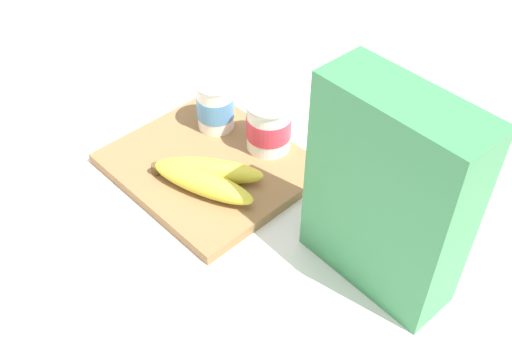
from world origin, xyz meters
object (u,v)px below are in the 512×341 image
(yogurt_cup_front, at_px, (215,105))
(yogurt_cup_back, at_px, (269,125))
(cutting_board, at_px, (209,165))
(cereal_box, at_px, (388,195))
(banana_bunch, at_px, (205,176))

(yogurt_cup_front, bearing_deg, yogurt_cup_back, 14.82)
(cutting_board, bearing_deg, yogurt_cup_back, 67.58)
(cutting_board, distance_m, yogurt_cup_front, 0.10)
(yogurt_cup_back, bearing_deg, yogurt_cup_front, -165.18)
(cutting_board, distance_m, yogurt_cup_back, 0.11)
(cutting_board, height_order, cereal_box, cereal_box)
(banana_bunch, bearing_deg, cutting_board, 134.40)
(banana_bunch, bearing_deg, yogurt_cup_front, 132.64)
(cutting_board, bearing_deg, yogurt_cup_front, 131.57)
(cutting_board, xyz_separation_m, yogurt_cup_back, (0.04, 0.09, 0.05))
(yogurt_cup_front, distance_m, yogurt_cup_back, 0.10)
(cereal_box, xyz_separation_m, yogurt_cup_front, (-0.36, 0.04, -0.08))
(yogurt_cup_front, relative_size, banana_bunch, 0.48)
(cutting_board, xyz_separation_m, banana_bunch, (0.04, -0.04, 0.03))
(cutting_board, xyz_separation_m, yogurt_cup_front, (-0.06, 0.07, 0.05))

